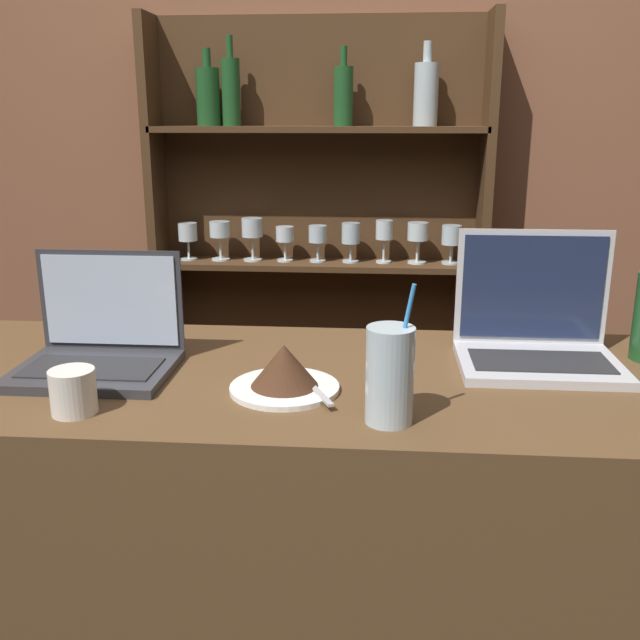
% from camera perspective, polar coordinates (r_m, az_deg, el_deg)
% --- Properties ---
extents(bar_counter, '(1.64, 0.63, 1.01)m').
position_cam_1_polar(bar_counter, '(1.62, -1.88, -21.34)').
color(bar_counter, brown).
rests_on(bar_counter, ground_plane).
extents(back_wall, '(7.00, 0.06, 2.70)m').
position_cam_1_polar(back_wall, '(2.55, 1.18, 12.81)').
color(back_wall, brown).
rests_on(back_wall, ground_plane).
extents(back_shelf, '(1.14, 0.18, 1.81)m').
position_cam_1_polar(back_shelf, '(2.52, -0.16, 3.95)').
color(back_shelf, '#472D19').
rests_on(back_shelf, ground_plane).
extents(laptop_near, '(0.29, 0.23, 0.22)m').
position_cam_1_polar(laptop_near, '(1.45, -17.19, -1.95)').
color(laptop_near, '#333338').
rests_on(laptop_near, bar_counter).
extents(laptop_far, '(0.31, 0.23, 0.26)m').
position_cam_1_polar(laptop_far, '(1.49, 16.91, -1.07)').
color(laptop_far, silver).
rests_on(laptop_far, bar_counter).
extents(cake_plate, '(0.20, 0.20, 0.09)m').
position_cam_1_polar(cake_plate, '(1.28, -2.86, -4.12)').
color(cake_plate, white).
rests_on(cake_plate, bar_counter).
extents(water_glass, '(0.08, 0.08, 0.23)m').
position_cam_1_polar(water_glass, '(1.14, 5.61, -4.41)').
color(water_glass, silver).
rests_on(water_glass, bar_counter).
extents(coffee_cup, '(0.08, 0.08, 0.08)m').
position_cam_1_polar(coffee_cup, '(1.26, -19.15, -5.43)').
color(coffee_cup, silver).
rests_on(coffee_cup, bar_counter).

